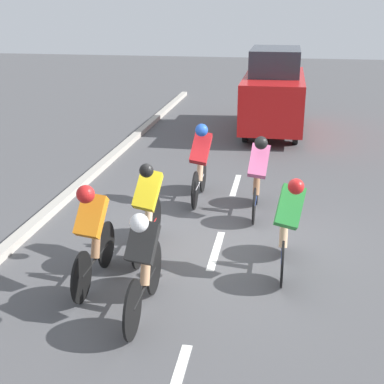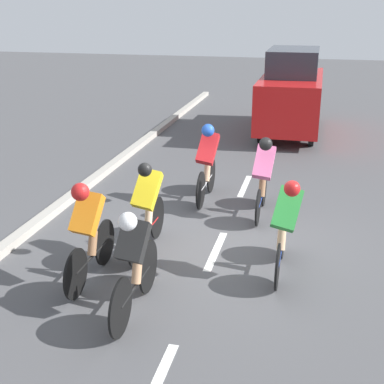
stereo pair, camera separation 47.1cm
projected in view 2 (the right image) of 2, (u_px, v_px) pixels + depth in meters
The scene contains 11 objects.
ground_plane at pixel (219, 244), 8.62m from camera, with size 60.00×60.00×0.00m, color #4C4C4F.
lane_stripe_mid at pixel (216, 251), 8.38m from camera, with size 0.12×1.40×0.01m, color white.
lane_stripe_far at pixel (245, 186), 11.31m from camera, with size 0.12×1.40×0.01m, color white.
curb at pixel (31, 228), 9.06m from camera, with size 0.20×28.61×0.14m, color #A8A399.
cyclist_green at pixel (285, 224), 7.38m from camera, with size 0.43×1.61×1.51m.
cyclist_pink at pixel (263, 174), 9.45m from camera, with size 0.38×1.64×1.53m.
cyclist_red at pixel (207, 160), 10.17m from camera, with size 0.41×1.70×1.59m.
cyclist_black at pixel (134, 260), 6.44m from camera, with size 0.38×1.76×1.47m.
cyclist_yellow at pixel (147, 205), 8.06m from camera, with size 0.41×1.74×1.53m.
cyclist_orange at pixel (88, 228), 7.18m from camera, with size 0.38×1.68×1.54m.
support_car at pixel (291, 93), 15.49m from camera, with size 1.70×4.40×2.41m.
Camera 2 is at (-1.40, 7.72, 3.70)m, focal length 50.00 mm.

